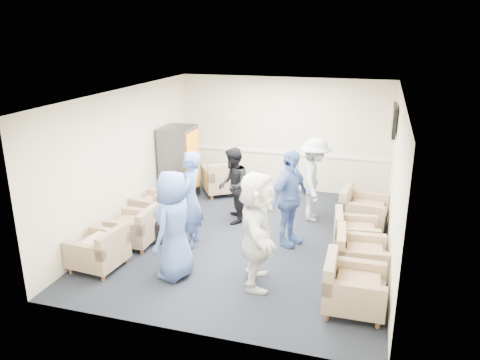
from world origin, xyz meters
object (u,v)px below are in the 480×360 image
(armchair_left_near, at_px, (101,252))
(armchair_right_near, at_px, (350,289))
(armchair_left_far, at_px, (157,207))
(person_mid_right, at_px, (289,198))
(armchair_left_mid, at_px, (136,229))
(person_mid_left, at_px, (190,200))
(armchair_right_midfar, at_px, (353,234))
(person_back_left, at_px, (233,186))
(armchair_right_midnear, at_px, (358,257))
(person_back_right, at_px, (314,180))
(vending_machine, at_px, (179,164))
(armchair_corner, at_px, (223,180))
(person_front_right, at_px, (257,230))
(person_front_left, at_px, (174,225))
(armchair_right_far, at_px, (361,211))

(armchair_left_near, xyz_separation_m, armchair_right_near, (3.98, -0.04, 0.02))
(armchair_left_far, height_order, person_mid_right, person_mid_right)
(armchair_left_mid, bearing_deg, person_mid_left, 105.88)
(armchair_right_midfar, relative_size, person_back_left, 0.54)
(armchair_right_midnear, bearing_deg, person_back_left, 55.19)
(person_back_right, bearing_deg, armchair_right_midfar, -151.66)
(vending_machine, bearing_deg, armchair_left_near, -88.62)
(armchair_corner, relative_size, person_back_left, 0.79)
(vending_machine, bearing_deg, armchair_left_far, -86.77)
(armchair_right_midnear, height_order, person_front_right, person_front_right)
(person_mid_left, bearing_deg, vending_machine, -160.19)
(armchair_right_midnear, relative_size, person_front_right, 0.47)
(person_back_right, xyz_separation_m, person_front_right, (-0.46, -2.82, 0.05))
(armchair_left_far, distance_m, armchair_right_midfar, 3.91)
(vending_machine, bearing_deg, person_front_right, -50.12)
(armchair_left_near, bearing_deg, person_mid_right, 127.93)
(armchair_left_far, bearing_deg, armchair_corner, 167.46)
(armchair_corner, bearing_deg, armchair_left_mid, 44.74)
(person_front_left, height_order, person_mid_left, person_mid_left)
(armchair_right_near, bearing_deg, person_front_left, 85.24)
(vending_machine, xyz_separation_m, person_front_right, (2.64, -3.16, 0.06))
(armchair_right_far, xyz_separation_m, person_front_left, (-2.72, -2.78, 0.53))
(armchair_left_far, height_order, person_back_left, person_back_left)
(armchair_right_midnear, height_order, person_front_left, person_front_left)
(person_back_right, bearing_deg, person_front_left, 141.24)
(person_mid_left, bearing_deg, armchair_right_far, 111.80)
(armchair_right_far, xyz_separation_m, vending_machine, (-4.06, 0.50, 0.50))
(person_mid_right, bearing_deg, person_back_left, 84.20)
(person_back_right, xyz_separation_m, person_mid_right, (-0.26, -1.29, 0.03))
(armchair_left_near, distance_m, vending_machine, 3.46)
(armchair_left_far, bearing_deg, person_mid_left, 61.96)
(person_front_right, bearing_deg, armchair_right_midfar, -54.47)
(armchair_left_far, xyz_separation_m, armchair_corner, (0.77, 1.95, 0.05))
(armchair_right_midfar, height_order, person_back_left, person_back_left)
(armchair_right_far, bearing_deg, armchair_left_far, 108.28)
(armchair_corner, bearing_deg, person_back_right, 124.15)
(person_mid_left, bearing_deg, armchair_left_mid, -82.51)
(armchair_left_mid, height_order, armchair_right_near, armchair_right_near)
(armchair_right_midnear, relative_size, armchair_right_midfar, 1.02)
(armchair_left_near, xyz_separation_m, armchair_corner, (0.76, 4.01, 0.04))
(armchair_right_midfar, xyz_separation_m, person_front_right, (-1.34, -1.61, 0.61))
(person_back_right, relative_size, person_front_right, 0.94)
(armchair_right_midfar, relative_size, person_mid_left, 0.47)
(armchair_left_far, bearing_deg, person_back_right, 117.58)
(person_back_left, relative_size, person_back_right, 0.90)
(armchair_right_midnear, xyz_separation_m, armchair_right_far, (-0.05, 1.93, 0.03))
(armchair_right_far, height_order, person_front_left, person_front_left)
(armchair_right_midnear, bearing_deg, person_front_right, 112.15)
(armchair_left_near, distance_m, armchair_right_midfar, 4.32)
(armchair_right_midfar, xyz_separation_m, person_back_right, (-0.88, 1.21, 0.55))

